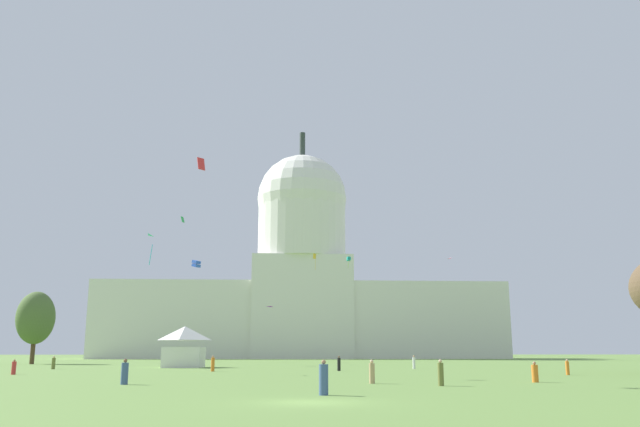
% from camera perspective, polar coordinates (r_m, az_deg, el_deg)
% --- Properties ---
extents(ground_plane, '(800.00, 800.00, 0.00)m').
position_cam_1_polar(ground_plane, '(29.80, -0.82, -16.23)').
color(ground_plane, olive).
extents(capitol_building, '(121.82, 28.03, 71.17)m').
position_cam_1_polar(capitol_building, '(200.89, -1.63, -6.24)').
color(capitol_building, silver).
rests_on(capitol_building, ground_plane).
extents(event_tent, '(5.55, 6.33, 5.61)m').
position_cam_1_polar(event_tent, '(93.77, -11.81, -11.37)').
color(event_tent, white).
rests_on(event_tent, ground_plane).
extents(tree_west_near, '(6.65, 7.07, 12.54)m').
position_cam_1_polar(tree_west_near, '(126.09, -23.66, -8.39)').
color(tree_west_near, '#4C3823').
rests_on(tree_west_near, ground_plane).
extents(person_black_mid_center, '(0.49, 0.49, 1.69)m').
position_cam_1_polar(person_black_mid_center, '(76.07, 1.67, -13.05)').
color(person_black_mid_center, black).
rests_on(person_black_mid_center, ground_plane).
extents(person_tan_lawn_far_right, '(0.54, 0.54, 1.63)m').
position_cam_1_polar(person_tan_lawn_far_right, '(46.83, 4.57, -13.73)').
color(person_tan_lawn_far_right, tan).
rests_on(person_tan_lawn_far_right, ground_plane).
extents(person_orange_front_left, '(0.50, 0.50, 1.74)m').
position_cam_1_polar(person_orange_front_left, '(75.01, -9.38, -12.90)').
color(person_orange_front_left, orange).
rests_on(person_orange_front_left, ground_plane).
extents(person_orange_front_right, '(0.46, 0.46, 1.47)m').
position_cam_1_polar(person_orange_front_right, '(67.43, 20.87, -12.52)').
color(person_orange_front_right, orange).
rests_on(person_orange_front_right, ground_plane).
extents(person_olive_aisle_center, '(0.55, 0.55, 1.60)m').
position_cam_1_polar(person_olive_aisle_center, '(89.74, -22.33, -12.05)').
color(person_olive_aisle_center, olive).
rests_on(person_olive_aisle_center, ground_plane).
extents(person_olive_lawn_far_left, '(0.54, 0.54, 1.69)m').
position_cam_1_polar(person_olive_lawn_far_left, '(44.29, 10.54, -13.64)').
color(person_olive_lawn_far_left, olive).
rests_on(person_olive_lawn_far_left, ground_plane).
extents(person_white_mid_right, '(0.42, 0.42, 1.70)m').
position_cam_1_polar(person_white_mid_right, '(85.32, 8.24, -12.80)').
color(person_white_mid_right, silver).
rests_on(person_white_mid_right, ground_plane).
extents(person_orange_edge_east, '(0.56, 0.56, 1.47)m').
position_cam_1_polar(person_orange_edge_east, '(50.95, 18.32, -13.14)').
color(person_orange_edge_east, orange).
rests_on(person_orange_edge_east, ground_plane).
extents(person_denim_near_tree_west, '(0.51, 0.51, 1.78)m').
position_cam_1_polar(person_denim_near_tree_west, '(34.45, 0.32, -14.32)').
color(person_denim_near_tree_west, '#3D5684').
rests_on(person_denim_near_tree_west, ground_plane).
extents(person_red_back_left, '(0.57, 0.57, 1.45)m').
position_cam_1_polar(person_red_back_left, '(70.70, -25.26, -12.13)').
color(person_red_back_left, red).
rests_on(person_red_back_left, ground_plane).
extents(person_denim_front_center, '(0.59, 0.59, 1.71)m').
position_cam_1_polar(person_denim_front_center, '(47.21, -16.75, -13.24)').
color(person_denim_front_center, '#3D5684').
rests_on(person_denim_front_center, ground_plane).
extents(kite_blue_low, '(1.57, 1.56, 1.31)m').
position_cam_1_polar(kite_blue_low, '(110.51, -10.79, -4.35)').
color(kite_blue_low, blue).
extents(kite_turquoise_mid, '(1.16, 1.21, 3.19)m').
position_cam_1_polar(kite_turquoise_mid, '(176.93, 2.53, -4.00)').
color(kite_turquoise_mid, teal).
extents(kite_green_mid, '(0.79, 0.86, 1.20)m').
position_cam_1_polar(kite_green_mid, '(125.72, -11.95, -0.52)').
color(kite_green_mid, green).
extents(kite_red_mid, '(0.83, 0.83, 1.32)m').
position_cam_1_polar(kite_red_mid, '(65.68, -10.38, 4.30)').
color(kite_red_mid, red).
extents(kite_violet_low, '(1.77, 1.41, 0.32)m').
position_cam_1_polar(kite_violet_low, '(170.73, -4.33, -8.22)').
color(kite_violet_low, purple).
extents(kite_cyan_low, '(0.81, 1.31, 2.90)m').
position_cam_1_polar(kite_cyan_low, '(71.94, -14.37, -2.36)').
color(kite_cyan_low, '#33BCDB').
extents(kite_pink_mid, '(1.24, 1.67, 0.34)m').
position_cam_1_polar(kite_pink_mid, '(157.60, 11.07, -4.09)').
color(kite_pink_mid, pink).
extents(kite_gold_mid, '(0.80, 0.23, 4.18)m').
position_cam_1_polar(kite_gold_mid, '(164.99, -0.47, -3.90)').
color(kite_gold_mid, gold).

